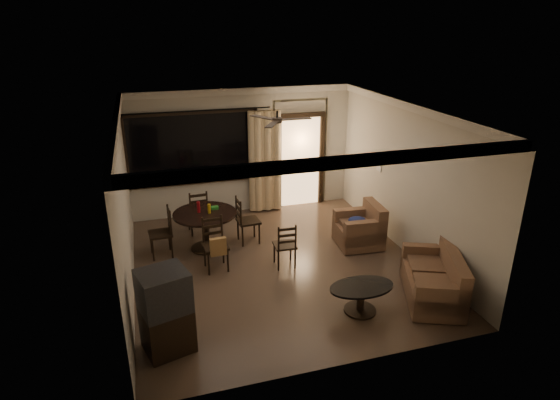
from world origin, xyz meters
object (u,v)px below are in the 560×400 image
object	(u,v)px
armchair	(361,229)
side_chair	(285,253)
dining_chair_north	(198,220)
tv_cabinet	(166,311)
dining_chair_east	(248,229)
sofa	(436,281)
dining_table	(205,220)
dining_chair_south	(216,254)
coffee_table	(361,295)
dining_chair_west	(162,242)

from	to	relation	value
armchair	side_chair	xyz separation A→B (m)	(-1.68, -0.38, -0.09)
dining_chair_north	tv_cabinet	xyz separation A→B (m)	(-0.87, -3.59, 0.31)
armchair	dining_chair_east	bearing A→B (deg)	164.56
sofa	dining_table	bearing A→B (deg)	162.14
dining_table	dining_chair_north	size ratio (longest dim) A/B	1.27
dining_chair_north	sofa	size ratio (longest dim) A/B	0.58
tv_cabinet	sofa	size ratio (longest dim) A/B	0.72
dining_table	dining_chair_south	distance (m)	0.91
dining_chair_north	armchair	distance (m)	3.33
dining_chair_east	dining_table	bearing A→B (deg)	89.92
armchair	coffee_table	world-z (taller)	armchair
dining_chair_north	dining_chair_east	bearing A→B (deg)	136.76
dining_chair_west	armchair	distance (m)	3.82
dining_chair_west	tv_cabinet	distance (m)	2.77
tv_cabinet	side_chair	bearing A→B (deg)	22.70
dining_chair_west	armchair	world-z (taller)	dining_chair_west
dining_table	tv_cabinet	distance (m)	2.95
sofa	side_chair	distance (m)	2.60
dining_chair_south	dining_table	bearing A→B (deg)	89.90
dining_chair_south	dining_chair_north	xyz separation A→B (m)	(-0.10, 1.64, -0.02)
dining_chair_west	sofa	size ratio (longest dim) A/B	0.58
dining_chair_south	sofa	size ratio (longest dim) A/B	0.58
dining_chair_west	tv_cabinet	xyz separation A→B (m)	(-0.08, -2.75, 0.31)
dining_chair_west	sofa	xyz separation A→B (m)	(4.07, -2.71, 0.03)
dining_chair_east	dining_chair_west	bearing A→B (deg)	90.00
armchair	coffee_table	size ratio (longest dim) A/B	0.87
dining_chair_east	dining_chair_north	distance (m)	1.15
dining_chair_north	side_chair	size ratio (longest dim) A/B	1.11
dining_chair_west	dining_chair_north	world-z (taller)	same
tv_cabinet	side_chair	world-z (taller)	tv_cabinet
dining_table	armchair	bearing A→B (deg)	-13.60
dining_chair_north	side_chair	world-z (taller)	dining_chair_north
sofa	coffee_table	distance (m)	1.29
dining_chair_west	dining_chair_north	size ratio (longest dim) A/B	1.00
dining_chair_east	sofa	size ratio (longest dim) A/B	0.58
dining_table	side_chair	distance (m)	1.69
dining_chair_west	side_chair	world-z (taller)	dining_chair_west
armchair	side_chair	bearing A→B (deg)	-162.95
dining_chair_east	tv_cabinet	distance (m)	3.36
tv_cabinet	side_chair	xyz separation A→B (m)	(2.17, 1.72, -0.34)
tv_cabinet	sofa	distance (m)	4.16
armchair	coffee_table	xyz separation A→B (m)	(-0.99, -2.05, -0.05)
dining_chair_west	side_chair	bearing A→B (deg)	60.21
dining_chair_west	coffee_table	size ratio (longest dim) A/B	0.94
tv_cabinet	coffee_table	size ratio (longest dim) A/B	1.17
dining_chair_west	dining_chair_south	size ratio (longest dim) A/B	1.00
dining_chair_west	dining_chair_east	xyz separation A→B (m)	(1.67, 0.10, 0.00)
coffee_table	dining_chair_north	bearing A→B (deg)	119.28
dining_table	coffee_table	size ratio (longest dim) A/B	1.20
dining_chair_west	dining_chair_south	bearing A→B (deg)	44.30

